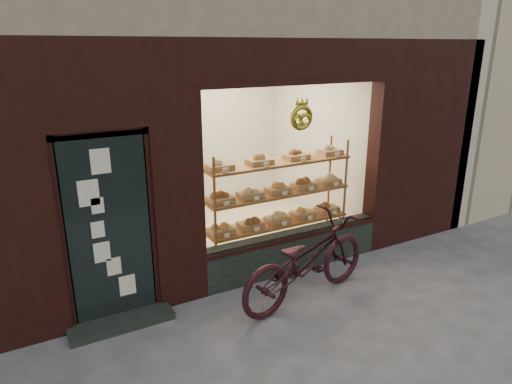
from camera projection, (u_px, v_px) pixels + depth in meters
ground at (373, 366)px, 4.49m from camera, size 90.00×90.00×0.00m
display_shelf at (278, 202)px, 6.56m from camera, size 2.20×0.45×1.70m
bicycle at (306, 260)px, 5.54m from camera, size 2.08×1.04×1.04m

